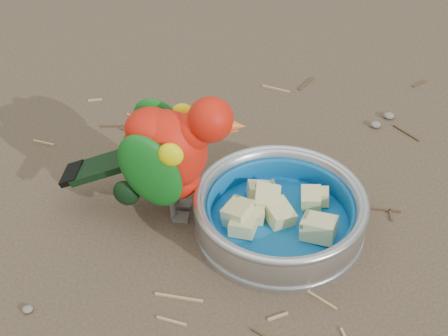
{
  "coord_description": "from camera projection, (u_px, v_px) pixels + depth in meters",
  "views": [
    {
      "loc": [
        0.0,
        -0.6,
        0.67
      ],
      "look_at": [
        0.04,
        0.12,
        0.08
      ],
      "focal_mm": 55.0,
      "sensor_mm": 36.0,
      "label": 1
    }
  ],
  "objects": [
    {
      "name": "ground_debris",
      "position": [
        184.0,
        255.0,
        0.92
      ],
      "size": [
        0.9,
        0.8,
        0.01
      ],
      "primitive_type": null,
      "color": "tan",
      "rests_on": "ground"
    },
    {
      "name": "food_bowl",
      "position": [
        279.0,
        226.0,
        0.95
      ],
      "size": [
        0.23,
        0.23,
        0.02
      ],
      "primitive_type": "cylinder",
      "color": "#B2B2BA",
      "rests_on": "ground"
    },
    {
      "name": "bowl_wall",
      "position": [
        280.0,
        210.0,
        0.93
      ],
      "size": [
        0.23,
        0.23,
        0.04
      ],
      "primitive_type": null,
      "color": "#B2B2BA",
      "rests_on": "food_bowl"
    },
    {
      "name": "ground",
      "position": [
        199.0,
        275.0,
        0.89
      ],
      "size": [
        60.0,
        60.0,
        0.0
      ],
      "primitive_type": "plane",
      "color": "#4C3B2D"
    },
    {
      "name": "lory_parrot",
      "position": [
        169.0,
        160.0,
        0.92
      ],
      "size": [
        0.25,
        0.15,
        0.19
      ],
      "primitive_type": null,
      "rotation": [
        0.0,
        0.0,
        -1.75
      ],
      "color": "red",
      "rests_on": "ground"
    },
    {
      "name": "fruit_wedges",
      "position": [
        280.0,
        214.0,
        0.94
      ],
      "size": [
        0.14,
        0.14,
        0.03
      ],
      "primitive_type": null,
      "color": "#D4D18A",
      "rests_on": "food_bowl"
    }
  ]
}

